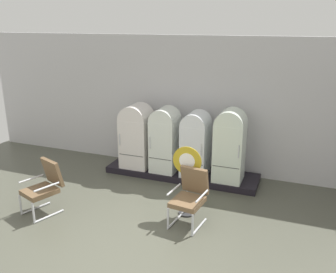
# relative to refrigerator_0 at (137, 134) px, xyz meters

# --- Properties ---
(ground) EXTENTS (12.00, 10.00, 0.05)m
(ground) POSITION_rel_refrigerator_0_xyz_m (1.13, -2.92, -1.00)
(ground) COLOR #4D4E41
(back_wall) EXTENTS (11.76, 0.12, 3.29)m
(back_wall) POSITION_rel_refrigerator_0_xyz_m (1.13, 0.74, 0.69)
(back_wall) COLOR silver
(back_wall) RESTS_ON ground
(display_plinth) EXTENTS (3.65, 0.95, 0.15)m
(display_plinth) POSITION_rel_refrigerator_0_xyz_m (1.13, 0.10, -0.90)
(display_plinth) COLOR black
(display_plinth) RESTS_ON ground
(refrigerator_0) EXTENTS (0.70, 0.69, 1.56)m
(refrigerator_0) POSITION_rel_refrigerator_0_xyz_m (0.00, 0.00, 0.00)
(refrigerator_0) COLOR silver
(refrigerator_0) RESTS_ON display_plinth
(refrigerator_1) EXTENTS (0.60, 0.66, 1.54)m
(refrigerator_1) POSITION_rel_refrigerator_0_xyz_m (0.74, -0.01, -0.00)
(refrigerator_1) COLOR silver
(refrigerator_1) RESTS_ON display_plinth
(refrigerator_2) EXTENTS (0.59, 0.66, 1.51)m
(refrigerator_2) POSITION_rel_refrigerator_0_xyz_m (1.50, -0.01, -0.02)
(refrigerator_2) COLOR white
(refrigerator_2) RESTS_ON display_plinth
(refrigerator_3) EXTENTS (0.64, 0.64, 1.64)m
(refrigerator_3) POSITION_rel_refrigerator_0_xyz_m (2.29, -0.02, 0.05)
(refrigerator_3) COLOR silver
(refrigerator_3) RESTS_ON display_plinth
(armchair_left) EXTENTS (0.75, 0.85, 1.04)m
(armchair_left) POSITION_rel_refrigerator_0_xyz_m (-0.81, -2.46, -0.41)
(armchair_left) COLOR silver
(armchair_left) RESTS_ON ground
(armchair_right) EXTENTS (0.65, 0.77, 1.04)m
(armchair_right) POSITION_rel_refrigerator_0_xyz_m (1.95, -1.84, -0.41)
(armchair_right) COLOR silver
(armchair_right) RESTS_ON ground
(sign_stand) EXTENTS (0.56, 0.32, 1.39)m
(sign_stand) POSITION_rel_refrigerator_0_xyz_m (1.81, -1.58, -0.23)
(sign_stand) COLOR #2D2D30
(sign_stand) RESTS_ON ground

